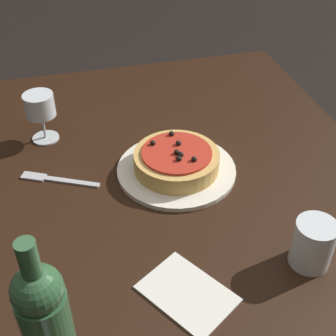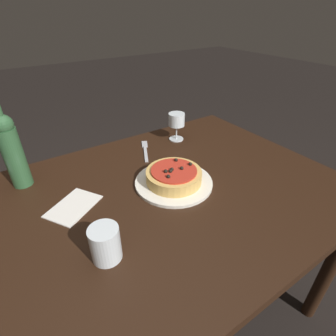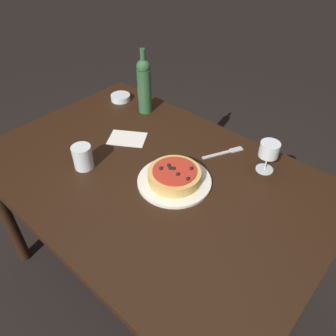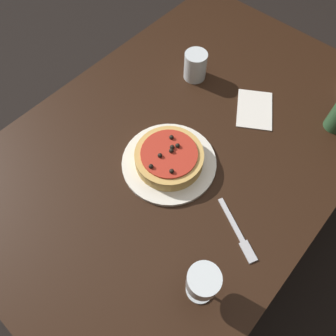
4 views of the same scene
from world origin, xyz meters
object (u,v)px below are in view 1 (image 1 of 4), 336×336
at_px(wine_glass, 40,107).
at_px(fork, 55,179).
at_px(wine_bottle, 49,333).
at_px(dinner_plate, 176,170).
at_px(pizza, 177,160).
at_px(dining_table, 197,226).
at_px(water_cup, 313,244).

distance_m(wine_glass, fork, 0.21).
distance_m(wine_bottle, fork, 0.54).
relative_size(dinner_plate, fork, 1.58).
xyz_separation_m(pizza, wine_bottle, (-0.48, 0.32, 0.11)).
relative_size(dining_table, wine_glass, 10.57).
xyz_separation_m(water_cup, fork, (0.39, 0.47, -0.05)).
relative_size(pizza, wine_bottle, 0.64).
xyz_separation_m(dining_table, dinner_plate, (0.11, 0.02, 0.09)).
bearing_deg(wine_glass, dinner_plate, -126.69).
bearing_deg(pizza, wine_glass, 53.31).
height_order(dinner_plate, wine_bottle, wine_bottle).
relative_size(pizza, wine_glass, 1.54).
bearing_deg(wine_glass, wine_bottle, 179.30).
relative_size(dining_table, water_cup, 14.07).
height_order(dining_table, water_cup, water_cup).
bearing_deg(dining_table, fork, 64.23).
distance_m(wine_glass, wine_bottle, 0.71).
height_order(dining_table, wine_glass, wine_glass).
distance_m(dinner_plate, water_cup, 0.39).
xyz_separation_m(wine_glass, fork, (-0.19, -0.01, -0.10)).
height_order(dinner_plate, fork, dinner_plate).
bearing_deg(water_cup, pizza, 27.58).
xyz_separation_m(pizza, water_cup, (-0.34, -0.18, 0.01)).
xyz_separation_m(dinner_plate, wine_bottle, (-0.48, 0.32, 0.14)).
height_order(wine_glass, water_cup, wine_glass).
relative_size(dining_table, wine_bottle, 4.38).
bearing_deg(wine_glass, fork, -176.35).
xyz_separation_m(dining_table, fork, (0.15, 0.32, 0.09)).
height_order(dining_table, dinner_plate, dinner_plate).
bearing_deg(wine_bottle, pizza, -33.49).
xyz_separation_m(wine_bottle, water_cup, (0.13, -0.49, -0.10)).
height_order(pizza, wine_bottle, wine_bottle).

